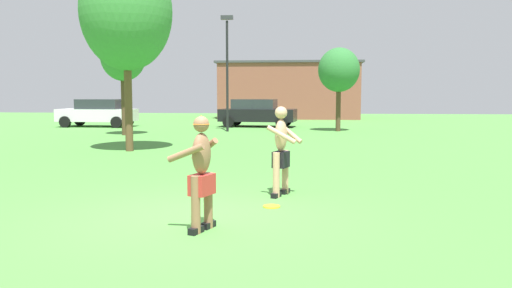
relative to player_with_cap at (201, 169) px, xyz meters
The scene contains 11 objects.
ground_plane 1.21m from the player_with_cap, 110.57° to the left, with size 80.00×80.00×0.00m, color #4C8E3D.
player_with_cap is the anchor object (origin of this frame).
player_in_black 2.77m from the player_with_cap, 68.69° to the left, with size 0.68×0.69×1.69m.
frisbee 2.01m from the player_with_cap, 60.62° to the left, with size 0.30×0.30×0.03m, color yellow.
car_white_near_post 23.62m from the player_with_cap, 115.99° to the left, with size 4.34×2.10×1.58m.
car_black_mid_lot 22.03m from the player_with_cap, 93.27° to the left, with size 4.47×2.42×1.58m.
lamp_post 18.68m from the player_with_cap, 97.49° to the left, with size 0.60×0.24×5.74m.
outbuilding_behind_lot 32.89m from the player_with_cap, 89.53° to the left, with size 10.81×6.20×4.27m.
tree_left_field 17.35m from the player_with_cap, 113.37° to the left, with size 2.04×2.04×4.75m.
tree_right_field 11.09m from the player_with_cap, 114.81° to the left, with size 2.99×2.99×6.53m.
tree_behind_players 19.46m from the player_with_cap, 80.62° to the left, with size 2.08×2.08×4.20m.
Camera 1 is at (1.71, -7.69, 1.95)m, focal length 35.63 mm.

